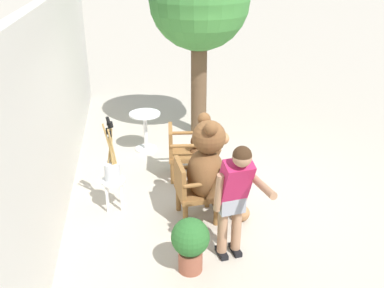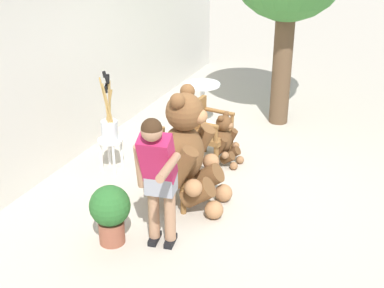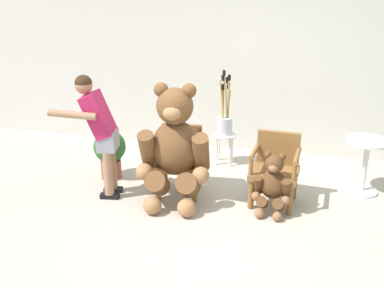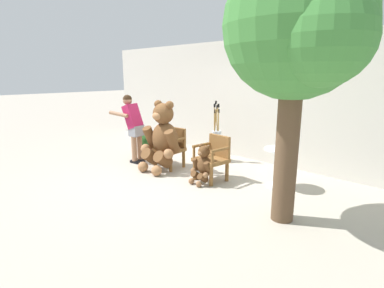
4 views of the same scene
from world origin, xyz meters
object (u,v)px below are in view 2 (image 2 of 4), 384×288
teddy_bear_large (188,151)px  person_visitor (158,171)px  white_stool (111,146)px  wooden_chair_left (168,167)px  potted_plant (110,211)px  wooden_chair_right (206,130)px  teddy_bear_small (225,140)px  brush_bucket (109,124)px  round_side_table (202,100)px

teddy_bear_large → person_visitor: 0.95m
white_stool → wooden_chair_left: bearing=-110.8°
white_stool → potted_plant: potted_plant is taller
wooden_chair_right → teddy_bear_large: (-1.19, -0.26, 0.26)m
person_visitor → potted_plant: bearing=103.9°
teddy_bear_small → brush_bucket: size_ratio=0.78×
brush_bucket → round_side_table: (1.90, -0.54, -0.23)m
wooden_chair_right → brush_bucket: brush_bucket is taller
person_visitor → potted_plant: size_ratio=2.28×
teddy_bear_small → potted_plant: size_ratio=1.10×
teddy_bear_small → round_side_table: 1.37m
round_side_table → brush_bucket: bearing=164.2°
potted_plant → wooden_chair_right: bearing=-4.5°
person_visitor → teddy_bear_small: bearing=1.6°
wooden_chair_right → potted_plant: 2.25m
white_stool → round_side_table: round_side_table is taller
wooden_chair_left → teddy_bear_small: 1.23m
brush_bucket → potted_plant: size_ratio=1.41×
teddy_bear_large → round_side_table: 2.44m
teddy_bear_large → potted_plant: teddy_bear_large is taller
teddy_bear_large → wooden_chair_left: bearing=92.7°
teddy_bear_small → brush_bucket: (-0.79, 1.34, 0.31)m
person_visitor → round_side_table: size_ratio=2.16×
teddy_bear_large → person_visitor: (-0.93, -0.08, 0.20)m
wooden_chair_right → teddy_bear_large: bearing=-167.7°
wooden_chair_right → white_stool: bearing=127.0°
brush_bucket → round_side_table: bearing=-15.8°
person_visitor → brush_bucket: (1.32, 1.40, -0.24)m
teddy_bear_small → potted_plant: bearing=168.4°
teddy_bear_large → potted_plant: size_ratio=2.17×
person_visitor → white_stool: person_visitor is taller
teddy_bear_large → person_visitor: bearing=-175.1°
wooden_chair_left → teddy_bear_small: wooden_chair_left is taller
person_visitor → white_stool: 2.01m
white_stool → person_visitor: bearing=-133.2°
wooden_chair_right → potted_plant: wooden_chair_right is taller
white_stool → wooden_chair_right: bearing=-53.0°
wooden_chair_left → brush_bucket: brush_bucket is taller
round_side_table → teddy_bear_small: bearing=-144.1°
wooden_chair_left → person_visitor: bearing=-159.6°
wooden_chair_left → wooden_chair_right: (1.20, -0.00, 0.00)m
person_visitor → wooden_chair_right: bearing=9.1°
teddy_bear_small → person_visitor: bearing=-178.4°
person_visitor → round_side_table: (3.22, 0.86, -0.47)m
teddy_bear_large → teddy_bear_small: bearing=-1.0°
brush_bucket → potted_plant: bearing=-148.6°
round_side_table → teddy_bear_large: bearing=-161.2°
teddy_bear_small → white_stool: (-0.79, 1.34, -0.01)m
white_stool → potted_plant: size_ratio=0.68×
wooden_chair_left → wooden_chair_right: bearing=-0.0°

